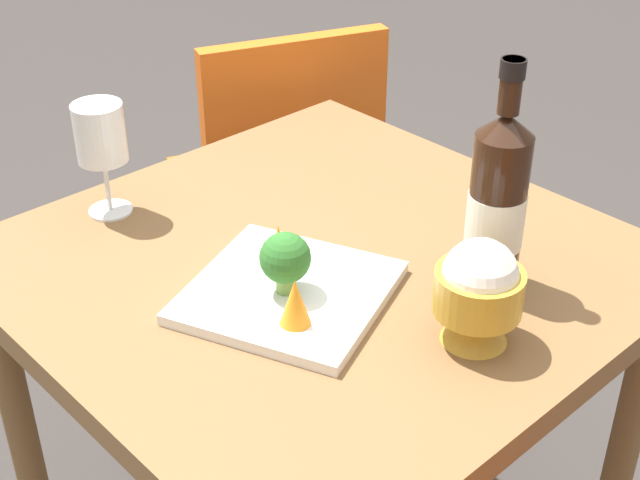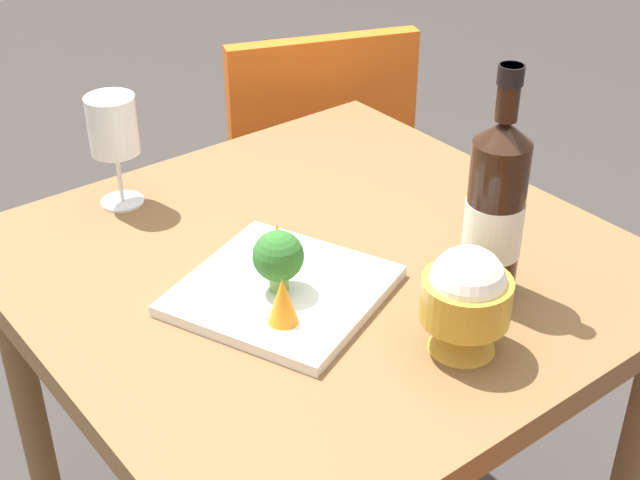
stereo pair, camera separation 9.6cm
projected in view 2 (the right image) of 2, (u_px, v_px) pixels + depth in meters
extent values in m
cube|color=brown|center=(320.00, 270.00, 1.29)|extent=(0.82, 0.82, 0.04)
cylinder|color=brown|center=(35.00, 432.00, 1.54)|extent=(0.05, 0.05, 0.71)
cylinder|color=brown|center=(348.00, 289.00, 1.91)|extent=(0.05, 0.05, 0.71)
cube|color=orange|center=(300.00, 180.00, 2.14)|extent=(0.51, 0.51, 0.02)
cube|color=orange|center=(323.00, 130.00, 1.89)|extent=(0.18, 0.39, 0.40)
cylinder|color=black|center=(221.00, 236.00, 2.36)|extent=(0.03, 0.03, 0.43)
cylinder|color=black|center=(343.00, 217.00, 2.44)|extent=(0.03, 0.03, 0.43)
cylinder|color=black|center=(252.00, 309.00, 2.08)|extent=(0.03, 0.03, 0.43)
cylinder|color=black|center=(389.00, 284.00, 2.17)|extent=(0.03, 0.03, 0.43)
cylinder|color=black|center=(494.00, 220.00, 1.16)|extent=(0.08, 0.08, 0.22)
cone|color=black|center=(504.00, 131.00, 1.09)|extent=(0.08, 0.08, 0.03)
cylinder|color=black|center=(509.00, 93.00, 1.07)|extent=(0.03, 0.03, 0.07)
cylinder|color=black|center=(511.00, 75.00, 1.05)|extent=(0.03, 0.03, 0.02)
cylinder|color=silver|center=(493.00, 227.00, 1.16)|extent=(0.08, 0.08, 0.08)
cylinder|color=white|center=(123.00, 201.00, 1.42)|extent=(0.07, 0.07, 0.00)
cylinder|color=white|center=(119.00, 176.00, 1.40)|extent=(0.01, 0.01, 0.08)
cylinder|color=white|center=(113.00, 125.00, 1.35)|extent=(0.08, 0.08, 0.09)
cone|color=gold|center=(462.00, 333.00, 1.10)|extent=(0.08, 0.08, 0.04)
cylinder|color=gold|center=(466.00, 299.00, 1.07)|extent=(0.11, 0.11, 0.05)
sphere|color=white|center=(468.00, 284.00, 1.06)|extent=(0.09, 0.09, 0.09)
cube|color=white|center=(282.00, 291.00, 1.20)|extent=(0.33, 0.33, 0.02)
cylinder|color=#729E4C|center=(279.00, 280.00, 1.18)|extent=(0.03, 0.03, 0.03)
sphere|color=#2D6B28|center=(278.00, 256.00, 1.16)|extent=(0.07, 0.07, 0.07)
cone|color=orange|center=(277.00, 240.00, 1.25)|extent=(0.03, 0.03, 0.05)
cone|color=orange|center=(283.00, 301.00, 1.11)|extent=(0.04, 0.04, 0.06)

